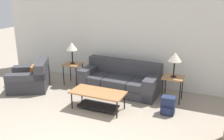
{
  "coord_description": "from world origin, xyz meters",
  "views": [
    {
      "loc": [
        2.02,
        -2.74,
        2.71
      ],
      "look_at": [
        -0.28,
        2.59,
        0.8
      ],
      "focal_mm": 40.0,
      "sensor_mm": 36.0,
      "label": 1
    }
  ],
  "objects": [
    {
      "name": "wall_back",
      "position": [
        0.0,
        3.91,
        1.3
      ],
      "size": [
        9.07,
        0.06,
        2.6
      ],
      "color": "silver",
      "rests_on": "ground_plane"
    },
    {
      "name": "side_table_right",
      "position": [
        1.13,
        3.14,
        0.56
      ],
      "size": [
        0.5,
        0.45,
        0.64
      ],
      "color": "#A87042",
      "rests_on": "ground_plane"
    },
    {
      "name": "table_lamp_right",
      "position": [
        1.13,
        3.14,
        1.13
      ],
      "size": [
        0.32,
        0.32,
        0.62
      ],
      "color": "black",
      "rests_on": "side_table_right"
    },
    {
      "name": "table_lamp_left",
      "position": [
        -1.75,
        3.14,
        1.13
      ],
      "size": [
        0.32,
        0.32,
        0.62
      ],
      "color": "black",
      "rests_on": "side_table_left"
    },
    {
      "name": "couch",
      "position": [
        -0.31,
        3.23,
        0.3
      ],
      "size": [
        2.18,
        1.01,
        0.82
      ],
      "color": "#38383D",
      "rests_on": "ground_plane"
    },
    {
      "name": "coffee_table",
      "position": [
        -0.38,
        2.0,
        0.32
      ],
      "size": [
        1.26,
        0.59,
        0.44
      ],
      "color": "#A87042",
      "rests_on": "ground_plane"
    },
    {
      "name": "side_table_left",
      "position": [
        -1.75,
        3.14,
        0.56
      ],
      "size": [
        0.5,
        0.45,
        0.64
      ],
      "color": "#A87042",
      "rests_on": "ground_plane"
    },
    {
      "name": "armchair",
      "position": [
        -2.67,
        2.38,
        0.28
      ],
      "size": [
        1.37,
        1.35,
        0.8
      ],
      "color": "#38383D",
      "rests_on": "ground_plane"
    },
    {
      "name": "backpack",
      "position": [
        1.17,
        2.4,
        0.2
      ],
      "size": [
        0.3,
        0.3,
        0.42
      ],
      "color": "#1E2847",
      "rests_on": "ground_plane"
    }
  ]
}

